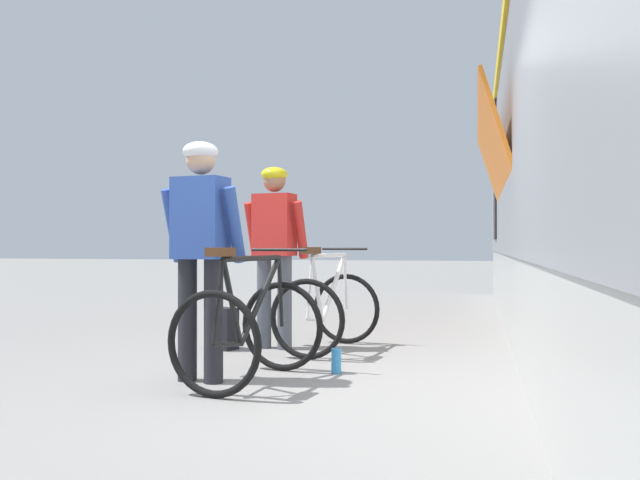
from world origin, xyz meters
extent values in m
plane|color=gray|center=(0.00, 0.00, 0.00)|extent=(80.00, 80.00, 0.00)
cube|color=orange|center=(1.44, 3.83, 1.80)|extent=(0.55, 4.42, 1.63)
cube|color=black|center=(1.45, 6.84, 2.25)|extent=(0.03, 1.10, 2.29)
cylinder|color=#232328|center=(-0.93, 0.10, 0.45)|extent=(0.14, 0.14, 0.90)
cylinder|color=#232328|center=(-0.71, 0.07, 0.45)|extent=(0.14, 0.14, 0.90)
cube|color=#2D4C9E|center=(-0.82, 0.08, 1.20)|extent=(0.41, 0.29, 0.60)
cylinder|color=#2D4C9E|center=(-1.07, 0.16, 1.15)|extent=(0.12, 0.27, 0.56)
cylinder|color=#2D4C9E|center=(-0.56, 0.09, 1.15)|extent=(0.12, 0.27, 0.56)
sphere|color=tan|center=(-0.82, 0.08, 1.63)|extent=(0.22, 0.22, 0.22)
ellipsoid|color=white|center=(-0.82, 0.08, 1.69)|extent=(0.29, 0.30, 0.14)
cylinder|color=#4C515B|center=(-0.87, 1.72, 0.45)|extent=(0.14, 0.14, 0.90)
cylinder|color=#4C515B|center=(-0.65, 1.68, 0.45)|extent=(0.14, 0.14, 0.90)
cube|color=red|center=(-0.76, 1.70, 1.20)|extent=(0.41, 0.29, 0.60)
cylinder|color=red|center=(-1.01, 1.78, 1.15)|extent=(0.13, 0.27, 0.56)
cylinder|color=red|center=(-0.50, 1.70, 1.15)|extent=(0.13, 0.27, 0.56)
sphere|color=#9E7051|center=(-0.76, 1.70, 1.63)|extent=(0.22, 0.22, 0.22)
ellipsoid|color=yellow|center=(-0.76, 1.70, 1.69)|extent=(0.29, 0.31, 0.14)
torus|color=black|center=(-0.36, 0.63, 0.36)|extent=(0.71, 0.16, 0.71)
torus|color=black|center=(-0.52, -0.38, 0.36)|extent=(0.71, 0.16, 0.71)
cylinder|color=black|center=(-0.42, 0.27, 0.60)|extent=(0.15, 0.64, 0.63)
cylinder|color=black|center=(-0.44, 0.16, 0.91)|extent=(0.18, 0.85, 0.04)
cylinder|color=black|center=(-0.48, -0.15, 0.60)|extent=(0.08, 0.28, 0.62)
cylinder|color=black|center=(-0.49, -0.20, 0.33)|extent=(0.09, 0.36, 0.08)
cylinder|color=black|center=(-0.51, -0.32, 0.63)|extent=(0.05, 0.15, 0.56)
cylinder|color=black|center=(-0.36, 0.60, 0.63)|extent=(0.04, 0.09, 0.55)
cylinder|color=black|center=(-0.37, 0.58, 0.97)|extent=(0.48, 0.10, 0.02)
cube|color=#4C2D19|center=(-0.51, -0.29, 0.96)|extent=(0.14, 0.25, 0.06)
torus|color=black|center=(-0.14, 2.18, 0.36)|extent=(0.71, 0.15, 0.71)
torus|color=black|center=(-0.29, 1.17, 0.36)|extent=(0.71, 0.15, 0.71)
cylinder|color=white|center=(-0.20, 1.83, 0.60)|extent=(0.14, 0.64, 0.63)
cylinder|color=white|center=(-0.21, 1.71, 0.91)|extent=(0.17, 0.85, 0.04)
cylinder|color=white|center=(-0.26, 1.41, 0.60)|extent=(0.08, 0.28, 0.62)
cylinder|color=white|center=(-0.27, 1.35, 0.33)|extent=(0.08, 0.36, 0.08)
cylinder|color=white|center=(-0.28, 1.23, 0.63)|extent=(0.05, 0.15, 0.56)
cylinder|color=white|center=(-0.15, 2.16, 0.63)|extent=(0.04, 0.09, 0.55)
cylinder|color=black|center=(-0.15, 2.13, 0.97)|extent=(0.48, 0.09, 0.02)
cube|color=#4C2D19|center=(-0.28, 1.26, 0.96)|extent=(0.13, 0.25, 0.06)
cube|color=black|center=(-1.23, 1.54, 0.20)|extent=(0.32, 0.26, 0.40)
cylinder|color=#338CCC|center=(0.09, 0.62, 0.10)|extent=(0.08, 0.08, 0.19)
camera|label=1|loc=(1.16, -4.41, 1.00)|focal=37.01mm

